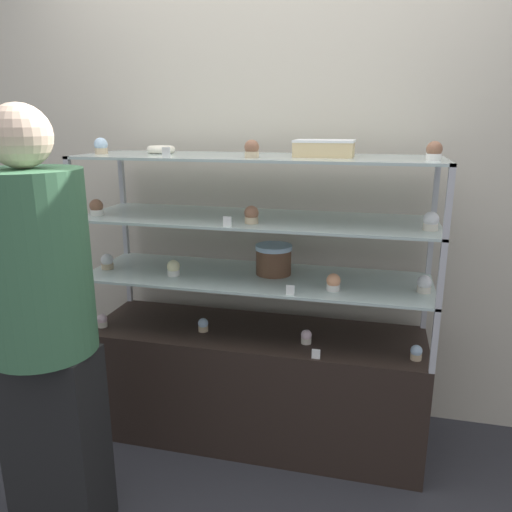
# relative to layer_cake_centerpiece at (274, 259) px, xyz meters

# --- Properties ---
(ground_plane) EXTENTS (20.00, 20.00, 0.00)m
(ground_plane) POSITION_rel_layer_cake_centerpiece_xyz_m (-0.07, -0.05, -0.91)
(ground_plane) COLOR #2D2D33
(back_wall) EXTENTS (8.00, 0.05, 2.60)m
(back_wall) POSITION_rel_layer_cake_centerpiece_xyz_m (-0.07, 0.34, 0.39)
(back_wall) COLOR beige
(back_wall) RESTS_ON ground_plane
(display_base) EXTENTS (1.60, 0.49, 0.57)m
(display_base) POSITION_rel_layer_cake_centerpiece_xyz_m (-0.07, -0.05, -0.63)
(display_base) COLOR black
(display_base) RESTS_ON ground_plane
(display_riser_lower) EXTENTS (1.60, 0.49, 0.28)m
(display_riser_lower) POSITION_rel_layer_cake_centerpiece_xyz_m (-0.07, -0.05, -0.09)
(display_riser_lower) COLOR #B7B7BC
(display_riser_lower) RESTS_ON display_base
(display_riser_middle) EXTENTS (1.60, 0.49, 0.28)m
(display_riser_middle) POSITION_rel_layer_cake_centerpiece_xyz_m (-0.07, -0.05, 0.19)
(display_riser_middle) COLOR #B7B7BC
(display_riser_middle) RESTS_ON display_riser_lower
(display_riser_upper) EXTENTS (1.60, 0.49, 0.28)m
(display_riser_upper) POSITION_rel_layer_cake_centerpiece_xyz_m (-0.07, -0.05, 0.47)
(display_riser_upper) COLOR #B7B7BC
(display_riser_upper) RESTS_ON display_riser_middle
(layer_cake_centerpiece) EXTENTS (0.17, 0.17, 0.14)m
(layer_cake_centerpiece) POSITION_rel_layer_cake_centerpiece_xyz_m (0.00, 0.00, 0.00)
(layer_cake_centerpiece) COLOR brown
(layer_cake_centerpiece) RESTS_ON display_riser_lower
(sheet_cake_frosted) EXTENTS (0.25, 0.18, 0.07)m
(sheet_cake_frosted) POSITION_rel_layer_cake_centerpiece_xyz_m (0.23, -0.05, 0.52)
(sheet_cake_frosted) COLOR #DBBC84
(sheet_cake_frosted) RESTS_ON display_riser_upper
(cupcake_0) EXTENTS (0.05, 0.05, 0.06)m
(cupcake_0) POSITION_rel_layer_cake_centerpiece_xyz_m (-0.82, -0.19, -0.32)
(cupcake_0) COLOR beige
(cupcake_0) RESTS_ON display_base
(cupcake_1) EXTENTS (0.05, 0.05, 0.06)m
(cupcake_1) POSITION_rel_layer_cake_centerpiece_xyz_m (-0.32, -0.12, -0.32)
(cupcake_1) COLOR #CCB28C
(cupcake_1) RESTS_ON display_base
(cupcake_2) EXTENTS (0.05, 0.05, 0.06)m
(cupcake_2) POSITION_rel_layer_cake_centerpiece_xyz_m (0.18, -0.13, -0.32)
(cupcake_2) COLOR beige
(cupcake_2) RESTS_ON display_base
(cupcake_3) EXTENTS (0.05, 0.05, 0.06)m
(cupcake_3) POSITION_rel_layer_cake_centerpiece_xyz_m (0.66, -0.18, -0.32)
(cupcake_3) COLOR #CCB28C
(cupcake_3) RESTS_ON display_base
(price_tag_0) EXTENTS (0.04, 0.00, 0.04)m
(price_tag_0) POSITION_rel_layer_cake_centerpiece_xyz_m (0.25, -0.28, -0.33)
(price_tag_0) COLOR white
(price_tag_0) RESTS_ON display_base
(cupcake_4) EXTENTS (0.06, 0.06, 0.07)m
(cupcake_4) POSITION_rel_layer_cake_centerpiece_xyz_m (-0.81, -0.11, -0.04)
(cupcake_4) COLOR #CCB28C
(cupcake_4) RESTS_ON display_riser_lower
(cupcake_5) EXTENTS (0.06, 0.06, 0.07)m
(cupcake_5) POSITION_rel_layer_cake_centerpiece_xyz_m (-0.45, -0.14, -0.04)
(cupcake_5) COLOR white
(cupcake_5) RESTS_ON display_riser_lower
(cupcake_6) EXTENTS (0.06, 0.06, 0.07)m
(cupcake_6) POSITION_rel_layer_cake_centerpiece_xyz_m (0.30, -0.17, -0.04)
(cupcake_6) COLOR white
(cupcake_6) RESTS_ON display_riser_lower
(cupcake_7) EXTENTS (0.06, 0.06, 0.07)m
(cupcake_7) POSITION_rel_layer_cake_centerpiece_xyz_m (0.67, -0.11, -0.04)
(cupcake_7) COLOR beige
(cupcake_7) RESTS_ON display_riser_lower
(price_tag_1) EXTENTS (0.04, 0.00, 0.04)m
(price_tag_1) POSITION_rel_layer_cake_centerpiece_xyz_m (0.13, -0.28, -0.05)
(price_tag_1) COLOR white
(price_tag_1) RESTS_ON display_riser_lower
(cupcake_8) EXTENTS (0.06, 0.06, 0.08)m
(cupcake_8) POSITION_rel_layer_cake_centerpiece_xyz_m (-0.81, -0.17, 0.24)
(cupcake_8) COLOR white
(cupcake_8) RESTS_ON display_riser_middle
(cupcake_9) EXTENTS (0.06, 0.06, 0.08)m
(cupcake_9) POSITION_rel_layer_cake_centerpiece_xyz_m (-0.06, -0.18, 0.24)
(cupcake_9) COLOR #CCB28C
(cupcake_9) RESTS_ON display_riser_middle
(cupcake_10) EXTENTS (0.06, 0.06, 0.08)m
(cupcake_10) POSITION_rel_layer_cake_centerpiece_xyz_m (0.67, -0.15, 0.24)
(cupcake_10) COLOR beige
(cupcake_10) RESTS_ON display_riser_middle
(price_tag_2) EXTENTS (0.04, 0.00, 0.04)m
(price_tag_2) POSITION_rel_layer_cake_centerpiece_xyz_m (-0.14, -0.28, 0.23)
(price_tag_2) COLOR white
(price_tag_2) RESTS_ON display_riser_middle
(cupcake_11) EXTENTS (0.06, 0.06, 0.07)m
(cupcake_11) POSITION_rel_layer_cake_centerpiece_xyz_m (-0.80, -0.10, 0.52)
(cupcake_11) COLOR #CCB28C
(cupcake_11) RESTS_ON display_riser_upper
(cupcake_12) EXTENTS (0.06, 0.06, 0.07)m
(cupcake_12) POSITION_rel_layer_cake_centerpiece_xyz_m (-0.06, -0.18, 0.52)
(cupcake_12) COLOR #CCB28C
(cupcake_12) RESTS_ON display_riser_upper
(cupcake_13) EXTENTS (0.06, 0.06, 0.07)m
(cupcake_13) POSITION_rel_layer_cake_centerpiece_xyz_m (0.66, -0.15, 0.52)
(cupcake_13) COLOR white
(cupcake_13) RESTS_ON display_riser_upper
(price_tag_3) EXTENTS (0.04, 0.00, 0.04)m
(price_tag_3) POSITION_rel_layer_cake_centerpiece_xyz_m (-0.40, -0.28, 0.51)
(price_tag_3) COLOR white
(price_tag_3) RESTS_ON display_riser_upper
(donut_glazed) EXTENTS (0.13, 0.13, 0.03)m
(donut_glazed) POSITION_rel_layer_cake_centerpiece_xyz_m (-0.55, 0.00, 0.50)
(donut_glazed) COLOR #EFE5CC
(donut_glazed) RESTS_ON display_riser_upper
(customer_figure) EXTENTS (0.37, 0.37, 1.61)m
(customer_figure) POSITION_rel_layer_cake_centerpiece_xyz_m (-0.67, -0.80, -0.06)
(customer_figure) COLOR black
(customer_figure) RESTS_ON ground_plane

